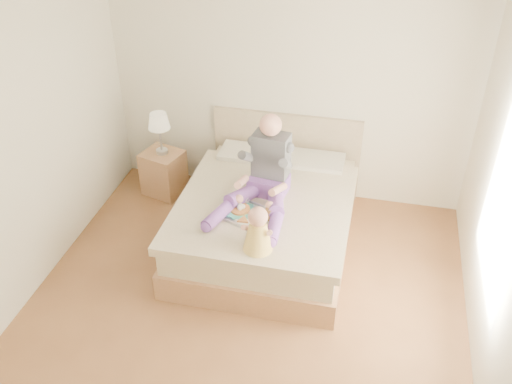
% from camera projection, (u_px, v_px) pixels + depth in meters
% --- Properties ---
extents(room, '(4.02, 4.22, 2.71)m').
position_uv_depth(room, '(251.00, 173.00, 4.38)').
color(room, brown).
rests_on(room, ground).
extents(bed, '(1.70, 2.18, 1.00)m').
position_uv_depth(bed, '(268.00, 215.00, 5.93)').
color(bed, '#906643').
rests_on(bed, ground).
extents(nightstand, '(0.52, 0.49, 0.53)m').
position_uv_depth(nightstand, '(164.00, 173.00, 6.72)').
color(nightstand, '#906643').
rests_on(nightstand, ground).
extents(lamp, '(0.24, 0.24, 0.50)m').
position_uv_depth(lamp, '(159.00, 123.00, 6.36)').
color(lamp, silver).
rests_on(lamp, nightstand).
extents(adult, '(0.74, 1.09, 0.88)m').
position_uv_depth(adult, '(264.00, 177.00, 5.53)').
color(adult, '#693C97').
rests_on(adult, bed).
extents(tray, '(0.59, 0.53, 0.14)m').
position_uv_depth(tray, '(249.00, 213.00, 5.41)').
color(tray, silver).
rests_on(tray, bed).
extents(baby, '(0.29, 0.39, 0.44)m').
position_uv_depth(baby, '(258.00, 232.00, 4.93)').
color(baby, '#FBCD4F').
rests_on(baby, bed).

